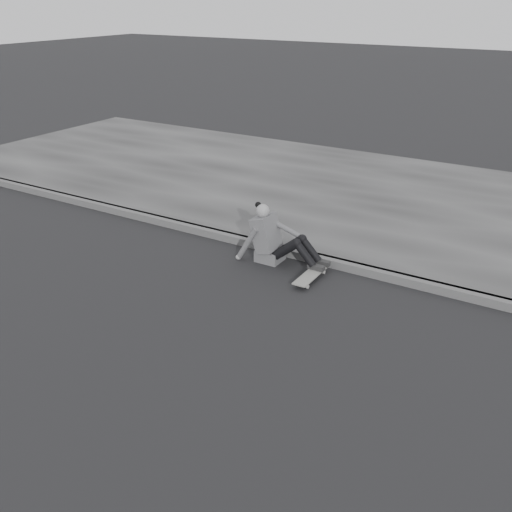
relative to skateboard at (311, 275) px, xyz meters
The scene contains 5 objects.
ground 2.89m from the skateboard, 44.59° to the right, with size 80.00×80.00×0.00m, color black.
curb 2.13m from the skateboard, 14.97° to the left, with size 24.00×0.16×0.12m, color #4C4C4C.
sidewalk 4.12m from the skateboard, 60.03° to the left, with size 24.00×6.00×0.12m, color #393939.
skateboard is the anchor object (origin of this frame).
seated_woman 0.83m from the skateboard, 161.47° to the left, with size 1.38×0.46×0.88m.
Camera 1 is at (0.93, -4.40, 3.63)m, focal length 40.00 mm.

